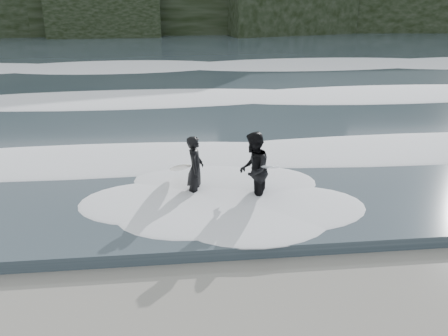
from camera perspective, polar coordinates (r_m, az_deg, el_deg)
The scene contains 6 objects.
sea at distance 35.55m, azimuth -2.30°, elevation 12.40°, with size 90.00×52.00×0.30m, color #333F49.
foam_near at distance 16.12m, azimuth 2.91°, elevation 2.21°, with size 60.00×3.20×0.20m, color white.
foam_mid at distance 22.79m, azimuth 0.11°, elevation 8.02°, with size 60.00×4.00×0.24m, color white.
foam_far at distance 31.57m, azimuth -1.77°, elevation 11.82°, with size 60.00×4.80×0.30m, color white.
surfer_left at distance 13.06m, azimuth -3.59°, elevation -0.11°, with size 1.04×1.86×1.81m.
surfer_right at distance 12.73m, azimuth 3.50°, elevation -0.24°, with size 1.33×1.88×2.00m.
Camera 1 is at (-2.50, -6.03, 5.68)m, focal length 40.00 mm.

